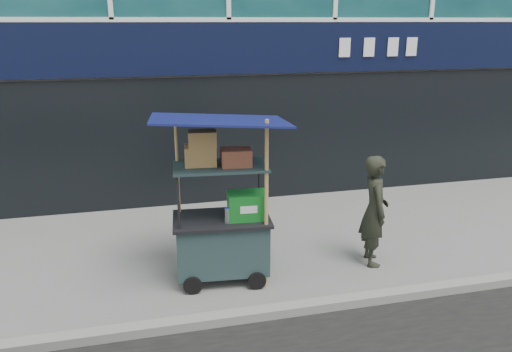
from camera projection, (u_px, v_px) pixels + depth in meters
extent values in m
plane|color=slate|center=(291.00, 304.00, 6.22)|extent=(80.00, 80.00, 0.00)
cube|color=gray|center=(296.00, 309.00, 6.02)|extent=(80.00, 0.18, 0.12)
cube|color=black|center=(229.00, 49.00, 8.94)|extent=(15.68, 0.06, 0.90)
cube|color=black|center=(230.00, 141.00, 9.48)|extent=(15.68, 0.04, 2.40)
cube|color=#1B2C2E|center=(222.00, 245.00, 6.71)|extent=(1.26, 0.81, 0.70)
cylinder|color=black|center=(193.00, 286.00, 6.42)|extent=(0.24, 0.07, 0.24)
cylinder|color=black|center=(257.00, 281.00, 6.54)|extent=(0.24, 0.07, 0.24)
cube|color=black|center=(222.00, 219.00, 6.60)|extent=(1.34, 0.89, 0.04)
cylinder|color=black|center=(178.00, 204.00, 6.14)|extent=(0.03, 0.03, 0.75)
cylinder|color=black|center=(266.00, 199.00, 6.29)|extent=(0.03, 0.03, 0.75)
cylinder|color=black|center=(178.00, 189.00, 6.70)|extent=(0.03, 0.03, 0.75)
cylinder|color=black|center=(259.00, 185.00, 6.86)|extent=(0.03, 0.03, 0.75)
cube|color=#1B2C2E|center=(220.00, 166.00, 6.39)|extent=(1.26, 0.81, 0.03)
cylinder|color=#A6824B|center=(266.00, 207.00, 6.32)|extent=(0.05, 0.05, 2.25)
cylinder|color=#A6824B|center=(179.00, 199.00, 6.75)|extent=(0.04, 0.04, 2.15)
cube|color=#0C0C45|center=(219.00, 120.00, 6.21)|extent=(1.80, 1.35, 0.20)
cube|color=#0F621C|center=(247.00, 205.00, 6.55)|extent=(0.53, 0.39, 0.35)
cylinder|color=silver|center=(227.00, 216.00, 6.39)|extent=(0.07, 0.07, 0.20)
cylinder|color=#1836B5|center=(227.00, 208.00, 6.36)|extent=(0.03, 0.03, 0.02)
cube|color=olive|center=(200.00, 155.00, 6.36)|extent=(0.43, 0.33, 0.25)
cube|color=brown|center=(236.00, 157.00, 6.33)|extent=(0.40, 0.31, 0.22)
cube|color=olive|center=(202.00, 139.00, 6.28)|extent=(0.37, 0.29, 0.20)
imported|color=black|center=(374.00, 210.00, 7.08)|extent=(0.50, 0.66, 1.61)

